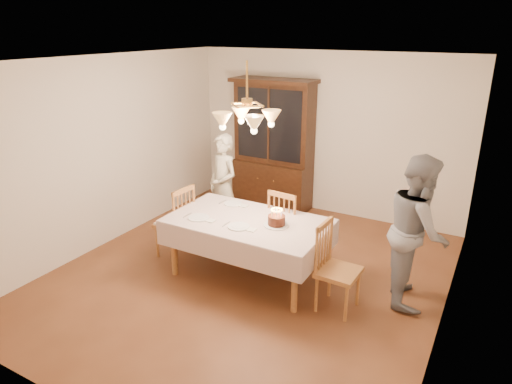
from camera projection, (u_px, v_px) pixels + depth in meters
The scene contains 14 objects.
ground at pixel (248, 275), 5.72m from camera, with size 5.00×5.00×0.00m, color #5C301A.
room_shell at pixel (247, 153), 5.17m from camera, with size 5.00×5.00×5.00m.
dining_table at pixel (248, 226), 5.48m from camera, with size 1.90×1.10×0.76m.
china_hutch at pixel (273, 147), 7.58m from camera, with size 1.38×0.54×2.16m.
chair_far_side at pixel (288, 229), 5.96m from camera, with size 0.48×0.46×1.00m.
chair_left_end at pixel (175, 224), 6.07m from camera, with size 0.45×0.47×1.00m.
chair_right_end at pixel (338, 272), 4.91m from camera, with size 0.44×0.46×1.00m.
elderly_woman at pixel (223, 186), 6.60m from camera, with size 0.55×0.36×1.52m, color beige.
adult_in_grey at pixel (417, 230), 4.97m from camera, with size 0.83×0.64×1.70m, color slate.
birthday_cake at pixel (276, 221), 5.28m from camera, with size 0.30×0.30×0.21m.
place_setting_near_left at pixel (200, 218), 5.49m from camera, with size 0.40×0.26×0.02m.
place_setting_near_right at pixel (240, 227), 5.25m from camera, with size 0.40×0.25×0.02m.
place_setting_far_left at pixel (234, 204), 5.93m from camera, with size 0.38×0.23×0.02m.
chandelier at pixel (247, 119), 5.04m from camera, with size 0.62×0.62×0.73m.
Camera 1 is at (2.53, -4.33, 2.95)m, focal length 32.00 mm.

